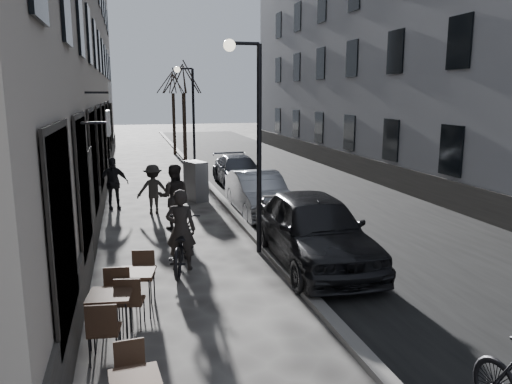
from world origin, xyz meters
name	(u,v)px	position (x,y,z in m)	size (l,w,h in m)	color
road	(284,179)	(3.85, 16.00, 0.00)	(7.30, 60.00, 0.00)	black
kerb	(206,182)	(0.20, 16.00, 0.06)	(0.25, 60.00, 0.12)	#65625E
building_right	(399,3)	(9.50, 16.50, 8.00)	(4.00, 35.00, 16.00)	gray
streetlamp_near	(252,124)	(-0.17, 6.00, 3.16)	(0.90, 0.28, 5.09)	black
streetlamp_far	(190,109)	(-0.17, 18.00, 3.16)	(0.90, 0.28, 5.09)	black
tree_near	(183,78)	(-0.10, 21.00, 4.66)	(2.40, 2.40, 5.70)	black
tree_far	(173,81)	(-0.10, 27.00, 4.66)	(2.40, 2.40, 5.70)	black
bistro_set_b	(111,312)	(-3.43, 2.16, 0.49)	(0.73, 1.65, 0.95)	#331F16
bistro_set_c	(137,288)	(-3.01, 3.15, 0.48)	(0.75, 1.62, 0.93)	#331F16
utility_cabinet	(196,181)	(-0.69, 12.48, 0.73)	(0.53, 0.97, 1.45)	#5E5E60
bicycle	(181,245)	(-2.00, 5.23, 0.56)	(0.74, 2.13, 1.12)	black
cyclist_rider	(181,230)	(-2.00, 5.23, 0.92)	(0.67, 0.44, 1.83)	black
pedestrian_near	(174,197)	(-1.82, 8.73, 0.95)	(0.92, 0.72, 1.90)	black
pedestrian_mid	(153,189)	(-2.31, 10.77, 0.81)	(1.05, 0.60, 1.63)	#272522
pedestrian_far	(113,183)	(-3.60, 11.80, 0.89)	(1.04, 0.43, 1.78)	black
car_near	(314,229)	(1.00, 4.84, 0.83)	(1.96, 4.88, 1.66)	black
car_mid	(258,193)	(1.00, 9.86, 0.69)	(1.45, 4.16, 1.37)	#9DA0A6
car_far	(238,171)	(1.50, 15.15, 0.63)	(1.75, 4.31, 1.25)	#3D3F48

